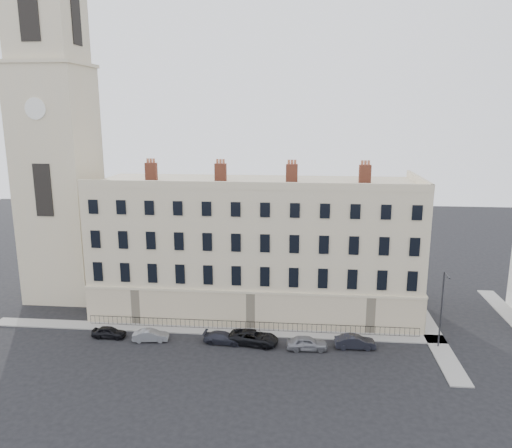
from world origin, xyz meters
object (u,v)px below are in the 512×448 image
object	(u,v)px
car_f	(355,342)
car_b	(151,335)
car_e	(307,343)
streetlamp	(442,306)
car_d	(254,338)
car_a	(109,332)
car_c	(223,338)

from	to	relation	value
car_f	car_b	bearing A→B (deg)	88.12
car_e	streetlamp	size ratio (longest dim) A/B	0.51
car_d	car_e	world-z (taller)	car_d
car_b	car_e	distance (m)	15.74
streetlamp	car_b	bearing A→B (deg)	-177.37
car_b	car_d	world-z (taller)	car_d
car_e	streetlamp	xyz separation A→B (m)	(12.91, 1.60, 3.66)
car_d	streetlamp	bearing A→B (deg)	-78.21
car_a	car_f	xyz separation A→B (m)	(24.93, -0.01, 0.06)
car_a	car_d	world-z (taller)	car_d
car_a	car_b	distance (m)	4.51
car_a	car_e	world-z (taller)	car_e
car_e	car_f	size ratio (longest dim) A/B	1.01
car_e	car_a	bearing A→B (deg)	83.98
car_d	car_e	distance (m)	5.33
car_b	car_c	distance (m)	7.39
car_b	car_f	xyz separation A→B (m)	(20.43, 0.35, 0.07)
streetlamp	car_e	bearing A→B (deg)	-172.75
car_c	car_b	bearing A→B (deg)	95.95
car_d	car_e	size ratio (longest dim) A/B	1.24
car_b	car_c	xyz separation A→B (m)	(7.39, 0.21, -0.01)
car_c	car_e	distance (m)	8.36
car_a	car_e	xyz separation A→B (m)	(20.23, -0.74, 0.09)
car_b	car_f	bearing A→B (deg)	-96.70
car_a	car_c	distance (m)	11.88
car_b	car_c	world-z (taller)	car_b
car_a	car_d	bearing A→B (deg)	-88.43
car_c	car_e	bearing A→B (deg)	-89.78
car_e	car_f	distance (m)	4.76
car_d	car_f	world-z (taller)	car_d
car_c	car_f	bearing A→B (deg)	-85.07
car_a	car_c	size ratio (longest dim) A/B	0.87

